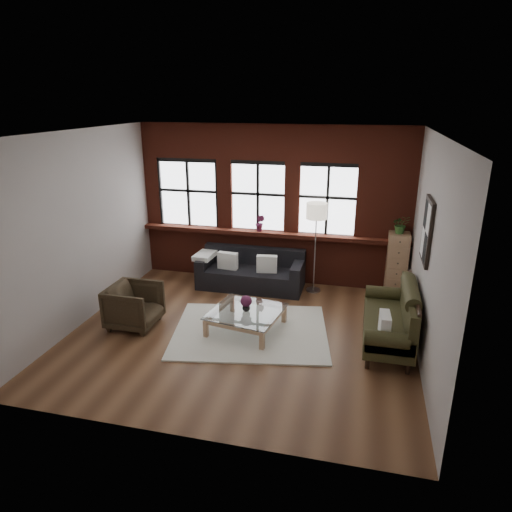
% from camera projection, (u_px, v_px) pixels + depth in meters
% --- Properties ---
extents(floor, '(5.50, 5.50, 0.00)m').
position_uv_depth(floor, '(242.00, 333.00, 7.52)').
color(floor, '#55331F').
rests_on(floor, ground).
extents(ceiling, '(5.50, 5.50, 0.00)m').
position_uv_depth(ceiling, '(239.00, 133.00, 6.46)').
color(ceiling, white).
rests_on(ceiling, ground).
extents(wall_back, '(5.50, 0.00, 5.50)m').
position_uv_depth(wall_back, '(273.00, 205.00, 9.29)').
color(wall_back, '#ACA5A0').
rests_on(wall_back, ground).
extents(wall_front, '(5.50, 0.00, 5.50)m').
position_uv_depth(wall_front, '(176.00, 310.00, 4.70)').
color(wall_front, '#ACA5A0').
rests_on(wall_front, ground).
extents(wall_left, '(0.00, 5.00, 5.00)m').
position_uv_depth(wall_left, '(82.00, 229.00, 7.60)').
color(wall_left, '#ACA5A0').
rests_on(wall_left, ground).
extents(wall_right, '(0.00, 5.00, 5.00)m').
position_uv_depth(wall_right, '(430.00, 254.00, 6.38)').
color(wall_right, '#ACA5A0').
rests_on(wall_right, ground).
extents(brick_backwall, '(5.50, 0.12, 3.20)m').
position_uv_depth(brick_backwall, '(272.00, 206.00, 9.23)').
color(brick_backwall, maroon).
rests_on(brick_backwall, floor).
extents(sill_ledge, '(5.50, 0.30, 0.08)m').
position_uv_depth(sill_ledge, '(271.00, 233.00, 9.33)').
color(sill_ledge, maroon).
rests_on(sill_ledge, brick_backwall).
extents(window_left, '(1.38, 0.10, 1.50)m').
position_uv_depth(window_left, '(189.00, 194.00, 9.59)').
color(window_left, black).
rests_on(window_left, brick_backwall).
extents(window_mid, '(1.38, 0.10, 1.50)m').
position_uv_depth(window_mid, '(258.00, 198.00, 9.26)').
color(window_mid, black).
rests_on(window_mid, brick_backwall).
extents(window_right, '(1.38, 0.10, 1.50)m').
position_uv_depth(window_right, '(327.00, 201.00, 8.95)').
color(window_right, black).
rests_on(window_right, brick_backwall).
extents(wall_poster, '(0.05, 0.74, 0.94)m').
position_uv_depth(wall_poster, '(427.00, 231.00, 6.58)').
color(wall_poster, black).
rests_on(wall_poster, wall_right).
extents(shag_rug, '(2.80, 2.37, 0.03)m').
position_uv_depth(shag_rug, '(250.00, 331.00, 7.55)').
color(shag_rug, silver).
rests_on(shag_rug, floor).
extents(dark_sofa, '(2.11, 0.85, 0.76)m').
position_uv_depth(dark_sofa, '(251.00, 270.00, 9.21)').
color(dark_sofa, black).
rests_on(dark_sofa, floor).
extents(pillow_a, '(0.41, 0.18, 0.34)m').
position_uv_depth(pillow_a, '(228.00, 261.00, 9.15)').
color(pillow_a, white).
rests_on(pillow_a, dark_sofa).
extents(pillow_b, '(0.42, 0.19, 0.34)m').
position_uv_depth(pillow_b, '(267.00, 264.00, 8.97)').
color(pillow_b, white).
rests_on(pillow_b, dark_sofa).
extents(vintage_settee, '(0.82, 1.84, 0.98)m').
position_uv_depth(vintage_settee, '(388.00, 315.00, 7.05)').
color(vintage_settee, '#2E2B15').
rests_on(vintage_settee, floor).
extents(pillow_settee, '(0.16, 0.39, 0.34)m').
position_uv_depth(pillow_settee, '(385.00, 325.00, 6.51)').
color(pillow_settee, white).
rests_on(pillow_settee, vintage_settee).
extents(armchair, '(0.81, 0.79, 0.73)m').
position_uv_depth(armchair, '(134.00, 306.00, 7.65)').
color(armchair, '#2E2417').
rests_on(armchair, floor).
extents(coffee_table, '(1.27, 1.27, 0.37)m').
position_uv_depth(coffee_table, '(246.00, 321.00, 7.55)').
color(coffee_table, tan).
rests_on(coffee_table, shag_rug).
extents(vase, '(0.16, 0.16, 0.14)m').
position_uv_depth(vase, '(246.00, 307.00, 7.47)').
color(vase, '#B2B2B2').
rests_on(vase, coffee_table).
extents(flowers, '(0.19, 0.19, 0.19)m').
position_uv_depth(flowers, '(246.00, 301.00, 7.43)').
color(flowers, '#672349').
rests_on(flowers, vase).
extents(drawer_chest, '(0.39, 0.39, 1.26)m').
position_uv_depth(drawer_chest, '(397.00, 265.00, 8.75)').
color(drawer_chest, tan).
rests_on(drawer_chest, floor).
extents(potted_plant_top, '(0.36, 0.33, 0.35)m').
position_uv_depth(potted_plant_top, '(401.00, 224.00, 8.49)').
color(potted_plant_top, '#2D5923').
rests_on(potted_plant_top, drawer_chest).
extents(floor_lamp, '(0.40, 0.40, 1.94)m').
position_uv_depth(floor_lamp, '(315.00, 245.00, 8.84)').
color(floor_lamp, '#A5A5A8').
rests_on(floor_lamp, floor).
extents(sill_plant, '(0.23, 0.20, 0.35)m').
position_uv_depth(sill_plant, '(260.00, 223.00, 9.28)').
color(sill_plant, '#672349').
rests_on(sill_plant, sill_ledge).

